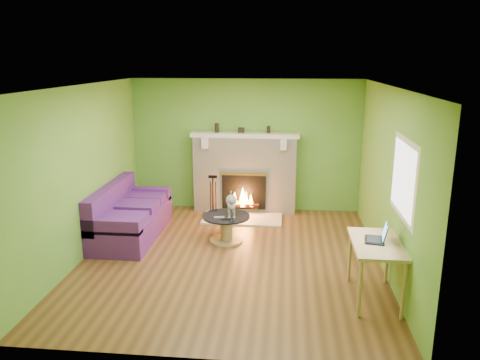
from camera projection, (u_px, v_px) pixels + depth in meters
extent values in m
plane|color=#563318|center=(231.00, 258.00, 7.18)|extent=(5.00, 5.00, 0.00)
plane|color=white|center=(230.00, 86.00, 6.53)|extent=(5.00, 5.00, 0.00)
plane|color=#5B8E2E|center=(246.00, 145.00, 9.26)|extent=(5.00, 0.00, 5.00)
plane|color=#5B8E2E|center=(199.00, 240.00, 4.45)|extent=(5.00, 0.00, 5.00)
plane|color=#5B8E2E|center=(83.00, 173.00, 7.07)|extent=(0.00, 5.00, 5.00)
plane|color=#5B8E2E|center=(388.00, 180.00, 6.64)|extent=(0.00, 5.00, 5.00)
plane|color=silver|center=(404.00, 179.00, 5.71)|extent=(0.00, 1.20, 1.20)
plane|color=white|center=(403.00, 179.00, 5.71)|extent=(0.00, 1.06, 1.06)
cube|color=beige|center=(245.00, 175.00, 9.23)|extent=(2.00, 0.35, 1.50)
cube|color=black|center=(244.00, 192.00, 9.13)|extent=(0.85, 0.03, 0.68)
cube|color=gold|center=(244.00, 174.00, 9.03)|extent=(0.91, 0.02, 0.04)
cylinder|color=black|center=(244.00, 206.00, 9.16)|extent=(0.55, 0.07, 0.07)
cube|color=beige|center=(245.00, 135.00, 9.00)|extent=(2.10, 0.28, 0.08)
cube|color=beige|center=(205.00, 143.00, 8.93)|extent=(0.12, 0.10, 0.20)
cube|color=beige|center=(284.00, 145.00, 8.79)|extent=(0.12, 0.10, 0.20)
cube|color=beige|center=(242.00, 218.00, 8.91)|extent=(1.50, 0.75, 0.03)
cube|color=beige|center=(245.00, 135.00, 9.00)|extent=(2.10, 0.28, 0.08)
cube|color=#501A65|center=(132.00, 224.00, 8.01)|extent=(0.90, 2.00, 0.45)
cube|color=#501A65|center=(111.00, 202.00, 7.95)|extent=(0.21, 2.00, 0.56)
cube|color=#501A65|center=(112.00, 226.00, 7.08)|extent=(0.90, 0.21, 0.23)
cube|color=#501A65|center=(146.00, 193.00, 8.80)|extent=(0.90, 0.21, 0.23)
cube|color=#501A65|center=(123.00, 219.00, 7.39)|extent=(0.72, 0.53, 0.12)
cube|color=#501A65|center=(136.00, 206.00, 8.03)|extent=(0.72, 0.53, 0.12)
cube|color=#501A65|center=(146.00, 197.00, 8.58)|extent=(0.72, 0.53, 0.12)
cylinder|color=tan|center=(226.00, 240.00, 7.86)|extent=(0.55, 0.55, 0.03)
cylinder|color=tan|center=(226.00, 228.00, 7.80)|extent=(0.20, 0.20, 0.39)
cylinder|color=black|center=(226.00, 216.00, 7.75)|extent=(0.79, 0.79, 0.02)
cube|color=tan|center=(377.00, 244.00, 5.79)|extent=(0.60, 1.04, 0.04)
cylinder|color=tan|center=(360.00, 289.00, 5.46)|extent=(0.05, 0.05, 0.73)
cylinder|color=tan|center=(404.00, 291.00, 5.41)|extent=(0.05, 0.05, 0.73)
cylinder|color=tan|center=(350.00, 256.00, 6.36)|extent=(0.05, 0.05, 0.73)
cylinder|color=tan|center=(387.00, 258.00, 6.31)|extent=(0.05, 0.05, 0.73)
cube|color=gray|center=(219.00, 217.00, 7.64)|extent=(0.17, 0.07, 0.02)
cube|color=black|center=(226.00, 219.00, 7.57)|extent=(0.16, 0.07, 0.02)
cylinder|color=black|center=(217.00, 128.00, 9.05)|extent=(0.08, 0.08, 0.18)
cylinder|color=black|center=(268.00, 130.00, 8.96)|extent=(0.07, 0.07, 0.14)
cube|color=black|center=(241.00, 130.00, 9.02)|extent=(0.12, 0.08, 0.10)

